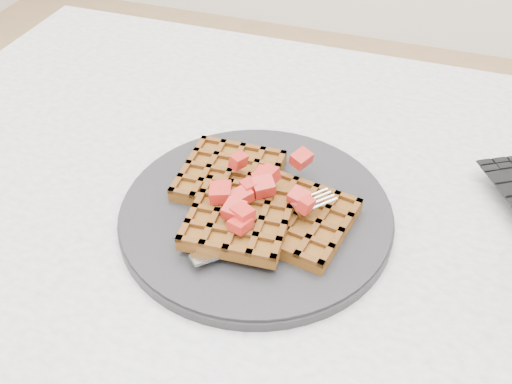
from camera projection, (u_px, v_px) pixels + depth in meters
The scene contains 5 objects.
table at pixel (309, 273), 0.74m from camera, with size 1.20×0.80×0.75m.
plate at pixel (256, 213), 0.65m from camera, with size 0.31×0.31×0.02m, color black.
waffles at pixel (255, 203), 0.63m from camera, with size 0.22×0.19×0.03m.
strawberry_pile at pixel (256, 182), 0.62m from camera, with size 0.15×0.15×0.02m, color #970200, non-canonical shape.
fork at pixel (275, 230), 0.61m from camera, with size 0.02×0.18×0.02m, color silver, non-canonical shape.
Camera 1 is at (0.09, -0.48, 1.21)m, focal length 40.00 mm.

